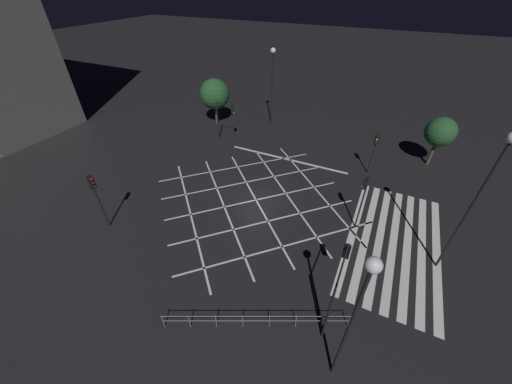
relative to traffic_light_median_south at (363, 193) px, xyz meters
name	(u,v)px	position (x,y,z in m)	size (l,w,h in m)	color
ground_plane	(256,200)	(-0.35, 7.83, -3.14)	(200.00, 200.00, 0.00)	black
road_markings	(339,221)	(0.04, 1.09, -3.14)	(18.13, 22.62, 0.01)	silver
traffic_light_median_south	(363,193)	(0.00, 0.00, 0.00)	(0.36, 0.39, 4.41)	black
traffic_light_se_main	(375,146)	(7.75, 0.17, -0.27)	(0.39, 0.36, 4.02)	black
traffic_light_ne_cross	(226,114)	(7.52, 15.11, 0.06)	(0.36, 2.16, 4.40)	black
traffic_light_nw_cross	(96,192)	(-7.75, 16.24, 0.03)	(0.36, 0.39, 4.46)	black
traffic_light_sw_main	(339,276)	(-7.28, -0.03, -0.07)	(3.19, 0.36, 4.14)	black
street_lamp_east	(487,181)	(-1.36, -5.41, 3.45)	(0.54, 0.54, 9.25)	black
street_lamp_west	(273,68)	(14.21, 12.78, 3.35)	(0.61, 0.61, 8.55)	black
street_lamp_far	(360,300)	(-10.31, -0.88, 2.80)	(0.55, 0.55, 8.12)	black
street_tree_near	(215,94)	(11.23, 18.76, 0.48)	(3.47, 3.47, 5.37)	brown
street_tree_far	(441,132)	(11.98, -4.87, 0.23)	(2.67, 2.67, 4.73)	brown
pedestrian_railing	(256,320)	(-9.92, 3.24, -2.47)	(4.21, 8.73, 1.05)	gray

